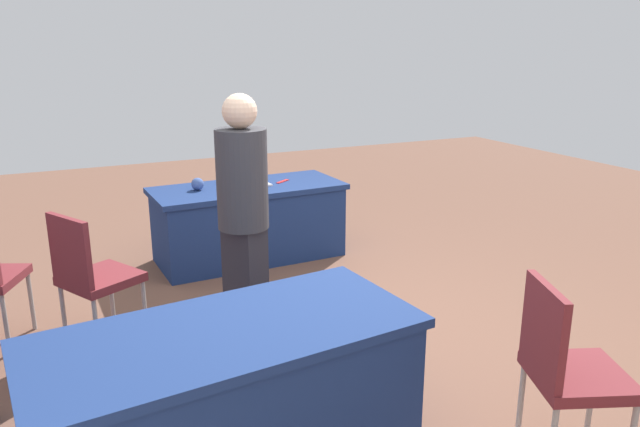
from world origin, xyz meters
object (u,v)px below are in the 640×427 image
table_foreground (249,222)px  laptop_silver (251,181)px  chair_tucked_right (566,364)px  yarn_ball (198,184)px  scissors_red (283,181)px  person_organiser (243,209)px  chair_aisle (91,272)px  table_mid_left (229,395)px

table_foreground → laptop_silver: laptop_silver is taller
chair_tucked_right → yarn_ball: (0.88, -3.54, 0.23)m
chair_tucked_right → scissors_red: 3.54m
table_foreground → yarn_ball: (0.47, -0.04, 0.42)m
laptop_silver → scissors_red: size_ratio=1.88×
chair_tucked_right → person_organiser: size_ratio=0.55×
chair_aisle → person_organiser: person_organiser is taller
table_foreground → laptop_silver: size_ratio=5.39×
scissors_red → table_foreground: bearing=-31.9°
chair_aisle → scissors_red: (-1.91, -1.32, 0.16)m
table_mid_left → scissors_red: scissors_red is taller
chair_aisle → yarn_ball: 1.73m
person_organiser → yarn_ball: person_organiser is taller
table_mid_left → chair_aisle: size_ratio=2.00×
table_mid_left → laptop_silver: (-1.10, -2.83, 0.40)m
table_mid_left → person_organiser: 1.40m
person_organiser → table_foreground: bearing=136.4°
table_mid_left → scissors_red: (-1.42, -2.81, 0.36)m
table_foreground → table_mid_left: bearing=69.2°
chair_aisle → laptop_silver: bearing=102.1°
table_foreground → person_organiser: person_organiser is taller
table_foreground → person_organiser: 1.82m
table_mid_left → laptop_silver: size_ratio=5.75×
yarn_ball → table_foreground: bearing=175.6°
table_mid_left → chair_aisle: (0.49, -1.49, 0.20)m
chair_tucked_right → chair_aisle: (1.95, -2.21, 0.02)m
yarn_ball → scissors_red: 0.84m
chair_tucked_right → laptop_silver: chair_tucked_right is taller
chair_tucked_right → scissors_red: size_ratio=5.30×
table_foreground → person_organiser: size_ratio=1.06×
chair_aisle → scissors_red: chair_aisle is taller
laptop_silver → scissors_red: laptop_silver is taller
chair_tucked_right → table_foreground: bearing=-151.7°
scissors_red → table_mid_left: bearing=27.7°
chair_tucked_right → chair_aisle: bearing=-116.8°
table_mid_left → laptop_silver: bearing=-111.3°
person_organiser → table_mid_left: bearing=-46.4°
laptop_silver → scissors_red: 0.33m
table_foreground → laptop_silver: (-0.04, -0.04, 0.40)m
table_mid_left → table_foreground: bearing=-110.8°
table_foreground → person_organiser: (0.57, 1.62, 0.60)m
laptop_silver → chair_tucked_right: bearing=91.5°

